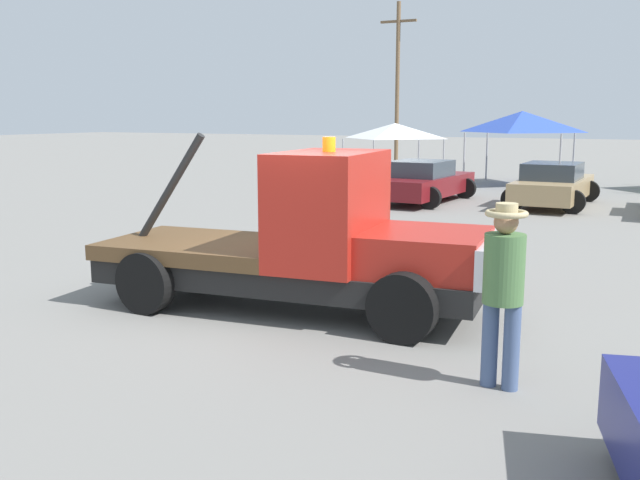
{
  "coord_description": "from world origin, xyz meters",
  "views": [
    {
      "loc": [
        4.92,
        -8.7,
        2.77
      ],
      "look_at": [
        0.5,
        0.0,
        1.05
      ],
      "focal_mm": 40.0,
      "sensor_mm": 36.0,
      "label": 1
    }
  ],
  "objects": [
    {
      "name": "ground_plane",
      "position": [
        0.0,
        0.0,
        0.0
      ],
      "size": [
        160.0,
        160.0,
        0.0
      ],
      "primitive_type": "plane",
      "color": "gray"
    },
    {
      "name": "tow_truck",
      "position": [
        0.35,
        0.04,
        0.96
      ],
      "size": [
        5.8,
        2.52,
        2.51
      ],
      "rotation": [
        0.0,
        0.0,
        0.1
      ],
      "color": "black",
      "rests_on": "ground"
    },
    {
      "name": "person_near_truck",
      "position": [
        3.41,
        -1.66,
        1.13
      ],
      "size": [
        0.42,
        0.42,
        1.91
      ],
      "rotation": [
        0.0,
        0.0,
        1.49
      ],
      "color": "#475B84",
      "rests_on": "ground"
    },
    {
      "name": "parked_car_maroon",
      "position": [
        -2.49,
        13.11,
        0.65
      ],
      "size": [
        2.64,
        4.88,
        1.34
      ],
      "rotation": [
        0.0,
        0.0,
        1.51
      ],
      "color": "maroon",
      "rests_on": "ground"
    },
    {
      "name": "parked_car_tan",
      "position": [
        1.43,
        13.95,
        0.65
      ],
      "size": [
        2.41,
        4.83,
        1.34
      ],
      "rotation": [
        0.0,
        0.0,
        1.56
      ],
      "color": "tan",
      "rests_on": "ground"
    },
    {
      "name": "canopy_tent_white",
      "position": [
        -6.69,
        21.59,
        2.06
      ],
      "size": [
        3.57,
        3.57,
        2.41
      ],
      "color": "#9E9EA3",
      "rests_on": "ground"
    },
    {
      "name": "canopy_tent_blue",
      "position": [
        -0.82,
        20.09,
        2.5
      ],
      "size": [
        3.61,
        3.61,
        2.92
      ],
      "color": "#9E9EA3",
      "rests_on": "ground"
    },
    {
      "name": "utility_pole",
      "position": [
        -10.42,
        31.57,
        4.88
      ],
      "size": [
        2.2,
        0.24,
        9.23
      ],
      "color": "brown",
      "rests_on": "ground"
    }
  ]
}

